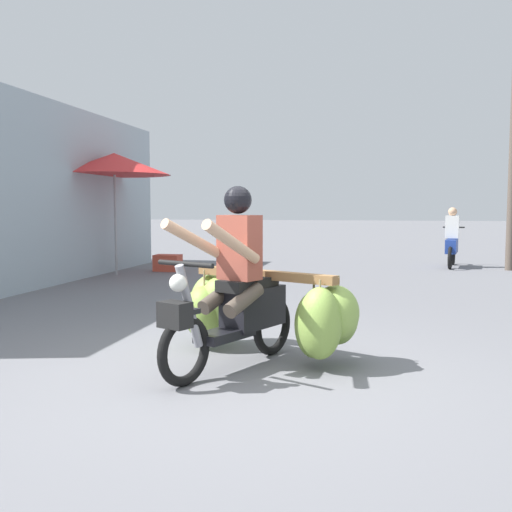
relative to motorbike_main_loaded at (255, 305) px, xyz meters
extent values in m
plane|color=slate|center=(-0.03, -0.70, -0.50)|extent=(120.00, 120.00, 0.00)
torus|color=black|center=(-0.37, -0.92, -0.22)|extent=(0.31, 0.54, 0.56)
torus|color=black|center=(0.13, 0.17, -0.22)|extent=(0.31, 0.54, 0.56)
cube|color=black|center=(-0.16, -0.47, -0.18)|extent=(0.45, 0.61, 0.08)
cube|color=black|center=(0.00, -0.11, 0.00)|extent=(0.52, 0.70, 0.36)
cube|color=black|center=(-0.03, -0.18, 0.22)|extent=(0.49, 0.65, 0.10)
cylinder|color=gray|center=(-0.35, -0.87, 0.12)|extent=(0.18, 0.29, 0.69)
cylinder|color=black|center=(-0.37, -0.91, 0.46)|extent=(0.53, 0.27, 0.04)
sphere|color=silver|center=(-0.40, -0.98, 0.32)|extent=(0.14, 0.14, 0.14)
cube|color=black|center=(-0.42, -1.02, 0.08)|extent=(0.28, 0.25, 0.20)
cube|color=black|center=(-0.37, -0.92, 0.08)|extent=(0.21, 0.30, 0.04)
cube|color=olive|center=(0.07, 0.03, 0.28)|extent=(1.40, 0.72, 0.08)
cube|color=olive|center=(0.14, 0.19, 0.25)|extent=(1.26, 0.64, 0.06)
ellipsoid|color=#83A646|center=(0.56, -0.17, -0.13)|extent=(0.38, 0.35, 0.58)
cylinder|color=#998459|center=(0.56, -0.17, 0.21)|extent=(0.02, 0.02, 0.16)
ellipsoid|color=#8AAE4D|center=(0.75, 0.02, -0.07)|extent=(0.44, 0.41, 0.53)
cylinder|color=#998459|center=(0.75, 0.02, 0.23)|extent=(0.02, 0.02, 0.13)
ellipsoid|color=#88AB4A|center=(-0.39, 0.55, -0.03)|extent=(0.52, 0.51, 0.51)
cylinder|color=#998459|center=(-0.39, 0.55, 0.24)|extent=(0.02, 0.02, 0.09)
ellipsoid|color=#89AD4C|center=(0.74, -0.17, -0.01)|extent=(0.53, 0.51, 0.47)
cylinder|color=#998459|center=(0.74, -0.17, 0.24)|extent=(0.02, 0.02, 0.09)
ellipsoid|color=#89AD4C|center=(-0.53, 0.41, -0.06)|extent=(0.54, 0.51, 0.57)
cylinder|color=#998459|center=(-0.53, 0.41, 0.24)|extent=(0.02, 0.02, 0.09)
ellipsoid|color=#84A746|center=(-0.41, 0.27, -0.04)|extent=(0.47, 0.43, 0.54)
cylinder|color=#998459|center=(-0.41, 0.27, 0.24)|extent=(0.02, 0.02, 0.09)
ellipsoid|color=#7EA241|center=(-0.56, 0.23, -0.13)|extent=(0.58, 0.58, 0.53)
cylinder|color=#998459|center=(-0.56, 0.23, 0.20)|extent=(0.02, 0.02, 0.19)
ellipsoid|color=#85A847|center=(0.62, -0.32, -0.08)|extent=(0.51, 0.50, 0.62)
cylinder|color=#998459|center=(0.62, -0.32, 0.24)|extent=(0.02, 0.02, 0.09)
cube|color=#994738|center=(-0.08, -0.29, 0.55)|extent=(0.40, 0.34, 0.56)
sphere|color=black|center=(-0.09, -0.31, 0.96)|extent=(0.24, 0.24, 0.24)
cylinder|color=tan|center=(-0.05, -0.68, 0.62)|extent=(0.34, 0.71, 0.39)
cylinder|color=tan|center=(-0.40, -0.52, 0.62)|extent=(0.43, 0.67, 0.39)
cylinder|color=#4C4238|center=(0.00, -0.46, 0.12)|extent=(0.30, 0.45, 0.27)
cylinder|color=#4C4238|center=(-0.26, -0.34, 0.12)|extent=(0.30, 0.45, 0.27)
torus|color=black|center=(2.94, 9.56, -0.24)|extent=(0.17, 0.53, 0.52)
torus|color=black|center=(2.74, 8.48, -0.24)|extent=(0.17, 0.53, 0.52)
cube|color=navy|center=(2.82, 8.92, 0.00)|extent=(0.40, 0.93, 0.32)
cylinder|color=black|center=(2.93, 9.51, 0.42)|extent=(0.50, 0.13, 0.04)
cube|color=silver|center=(2.82, 8.90, 0.45)|extent=(0.33, 0.25, 0.52)
sphere|color=tan|center=(2.82, 8.92, 0.80)|extent=(0.20, 0.20, 0.20)
cylinder|color=#99999E|center=(-4.20, 5.95, 0.58)|extent=(0.05, 0.05, 2.17)
cone|color=red|center=(-4.20, 5.95, 1.79)|extent=(2.30, 2.30, 0.44)
cube|color=#CC4C38|center=(-3.40, 6.85, -0.32)|extent=(0.56, 0.40, 0.36)
camera|label=1|loc=(1.07, -5.14, 0.90)|focal=40.50mm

